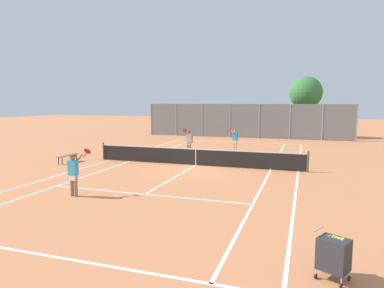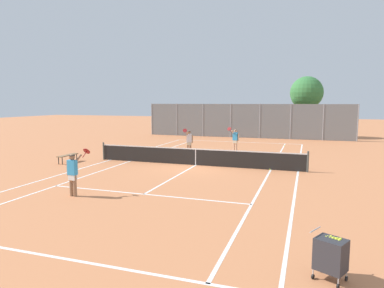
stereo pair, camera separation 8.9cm
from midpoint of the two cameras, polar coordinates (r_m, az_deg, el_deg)
ground_plane at (r=19.20m, az=0.50°, el=-3.57°), size 120.00×120.00×0.00m
court_line_markings at (r=19.20m, az=0.50°, el=-3.56°), size 11.10×23.90×0.01m
tennis_net at (r=19.12m, az=0.50°, el=-2.07°), size 12.00×0.10×1.07m
ball_cart at (r=7.63m, az=22.20°, el=-16.64°), size 0.76×0.70×0.96m
player_near_side at (r=13.57m, az=-19.31°, el=-4.43°), size 0.70×0.72×1.77m
player_far_left at (r=23.14m, az=-0.63°, el=0.57°), size 0.51×0.86×1.77m
player_far_right at (r=24.50m, az=7.06°, el=0.87°), size 0.75×0.72×1.77m
loose_tennis_ball_0 at (r=30.65m, az=-0.38°, el=0.47°), size 0.07×0.07×0.07m
loose_tennis_ball_1 at (r=18.37m, az=12.78°, el=-4.12°), size 0.07×0.07×0.07m
loose_tennis_ball_2 at (r=28.48m, az=14.99°, el=-0.27°), size 0.07×0.07×0.07m
loose_tennis_ball_3 at (r=28.02m, az=-1.00°, el=-0.15°), size 0.07×0.07×0.07m
loose_tennis_ball_4 at (r=23.08m, az=7.71°, el=-1.75°), size 0.07×0.07×0.07m
courtside_bench at (r=21.25m, az=-20.14°, el=-1.85°), size 0.36×1.50×0.47m
back_fence at (r=34.24m, az=8.65°, el=3.84°), size 20.35×0.08×3.36m
tree_behind_left at (r=36.35m, az=18.22°, el=8.00°), size 3.23×3.23×6.08m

